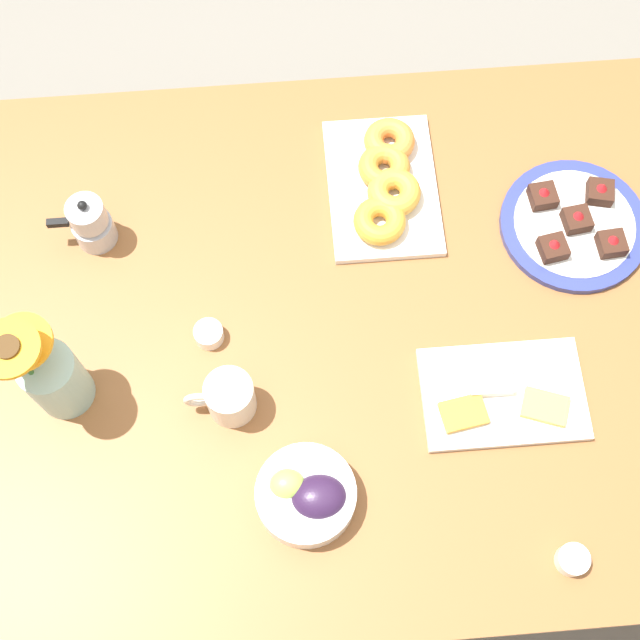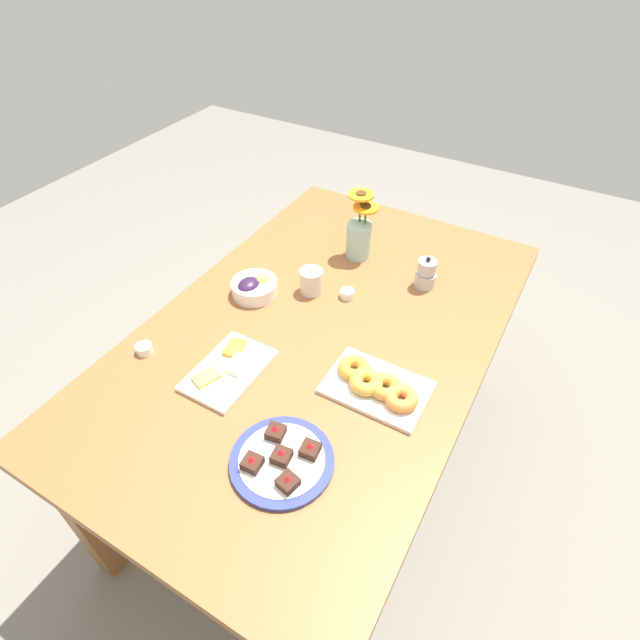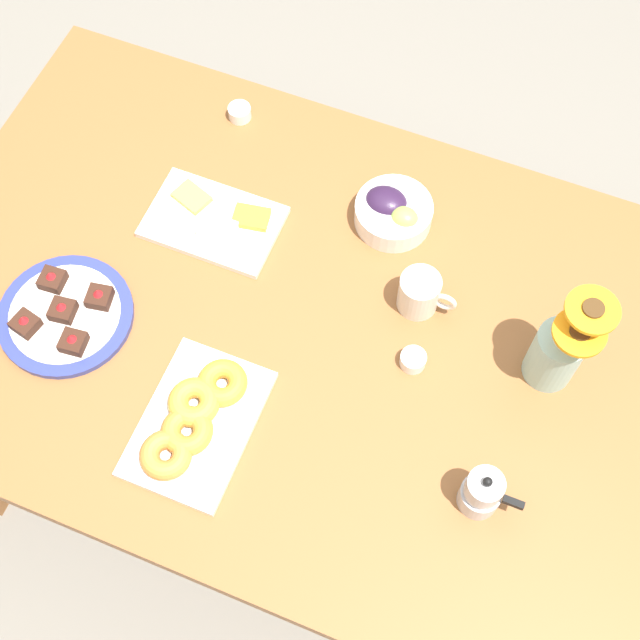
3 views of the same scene
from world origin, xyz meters
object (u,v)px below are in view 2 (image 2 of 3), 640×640
at_px(jam_cup_berry, 144,349).
at_px(coffee_mug, 312,281).
at_px(dessert_plate, 282,460).
at_px(croissant_platter, 376,385).
at_px(jam_cup_honey, 349,294).
at_px(flower_vase, 359,236).
at_px(grape_bowl, 254,287).
at_px(moka_pot, 426,274).
at_px(cheese_platter, 229,369).
at_px(dining_table, 320,348).

bearing_deg(jam_cup_berry, coffee_mug, -29.68).
distance_m(jam_cup_berry, dessert_plate, 0.57).
relative_size(croissant_platter, dessert_plate, 1.10).
xyz_separation_m(jam_cup_honey, jam_cup_berry, (-0.53, 0.41, 0.00)).
relative_size(coffee_mug, flower_vase, 0.45).
bearing_deg(jam_cup_honey, grape_bowl, 116.46).
bearing_deg(moka_pot, croissant_platter, -173.82).
xyz_separation_m(cheese_platter, croissant_platter, (0.15, -0.40, 0.01)).
bearing_deg(dining_table, grape_bowl, 81.46).
xyz_separation_m(jam_cup_honey, flower_vase, (0.23, 0.08, 0.07)).
bearing_deg(grape_bowl, dining_table, -98.54).
bearing_deg(grape_bowl, coffee_mug, -55.37).
xyz_separation_m(dining_table, moka_pot, (0.37, -0.20, 0.13)).
distance_m(jam_cup_honey, jam_cup_berry, 0.67).
relative_size(jam_cup_berry, dessert_plate, 0.19).
relative_size(croissant_platter, jam_cup_honey, 5.83).
distance_m(cheese_platter, flower_vase, 0.70).
bearing_deg(flower_vase, cheese_platter, 174.90).
distance_m(cheese_platter, dessert_plate, 0.34).
xyz_separation_m(jam_cup_honey, moka_pot, (0.19, -0.20, 0.03)).
bearing_deg(croissant_platter, jam_cup_berry, 107.73).
bearing_deg(jam_cup_honey, moka_pot, -46.32).
bearing_deg(dining_table, cheese_platter, 153.54).
xyz_separation_m(jam_cup_honey, dessert_plate, (-0.64, -0.15, -0.00)).
distance_m(cheese_platter, jam_cup_berry, 0.27).
bearing_deg(croissant_platter, flower_vase, 31.13).
xyz_separation_m(dessert_plate, moka_pot, (0.82, -0.05, 0.04)).
xyz_separation_m(croissant_platter, moka_pot, (0.50, 0.05, 0.03)).
relative_size(grape_bowl, cheese_platter, 0.59).
xyz_separation_m(dining_table, croissant_platter, (-0.13, -0.26, 0.11)).
distance_m(grape_bowl, croissant_platter, 0.56).
bearing_deg(cheese_platter, jam_cup_berry, 103.76).
distance_m(jam_cup_honey, dessert_plate, 0.65).
bearing_deg(cheese_platter, croissant_platter, -69.72).
bearing_deg(coffee_mug, flower_vase, -9.05).
height_order(dining_table, dessert_plate, dessert_plate).
height_order(cheese_platter, dessert_plate, dessert_plate).
distance_m(jam_cup_berry, moka_pot, 0.94).
height_order(dining_table, coffee_mug, coffee_mug).
bearing_deg(coffee_mug, jam_cup_honey, -75.93).
relative_size(croissant_platter, flower_vase, 1.13).
xyz_separation_m(jam_cup_berry, moka_pot, (0.72, -0.60, 0.03)).
bearing_deg(coffee_mug, dining_table, -141.74).
height_order(dessert_plate, moka_pot, moka_pot).
relative_size(cheese_platter, jam_cup_honey, 5.42).
bearing_deg(jam_cup_honey, croissant_platter, -141.68).
relative_size(coffee_mug, cheese_platter, 0.43).
relative_size(dessert_plate, flower_vase, 1.03).
bearing_deg(jam_cup_berry, jam_cup_honey, -37.66).
bearing_deg(croissant_platter, dining_table, 62.22).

